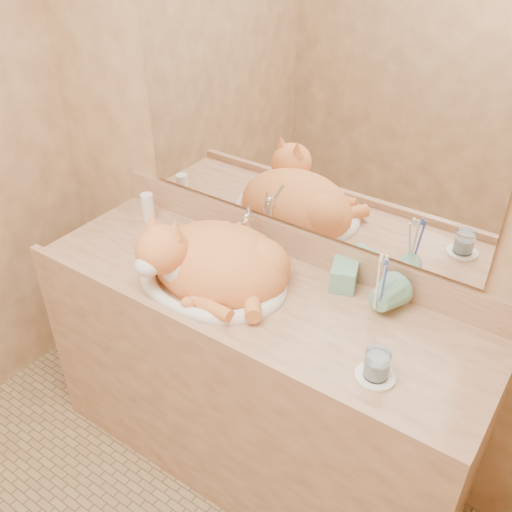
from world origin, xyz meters
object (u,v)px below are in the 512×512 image
Objects in this scene: cat at (212,259)px; sink_basin at (212,260)px; vanity_counter at (254,382)px; water_glass at (377,364)px; soap_dispenser at (343,273)px; toothbrush_cup at (378,304)px.

sink_basin is at bearing 135.02° from cat.
vanity_counter is 3.29× the size of cat.
cat is at bearing 171.47° from water_glass.
cat is 0.43m from soap_dispenser.
toothbrush_cup is 1.42× the size of water_glass.
soap_dispenser is 0.37m from water_glass.
vanity_counter is at bearing -162.95° from toothbrush_cup.
water_glass is (0.65, -0.10, -0.04)m from cat.
cat reaches higher than sink_basin.
vanity_counter is at bearing 8.63° from sink_basin.
sink_basin is 2.82× the size of soap_dispenser.
water_glass is (0.11, -0.24, -0.00)m from toothbrush_cup.
cat is 5.85× the size of water_glass.
vanity_counter is 0.63m from toothbrush_cup.
toothbrush_cup is 0.26m from water_glass.
soap_dispenser is at bearing 132.50° from water_glass.
toothbrush_cup is at bearing 114.49° from water_glass.
water_glass is at bearing -13.57° from vanity_counter.
sink_basin is 1.08× the size of cat.
toothbrush_cup is (0.54, 0.14, -0.03)m from cat.
sink_basin is 6.35× the size of water_glass.
soap_dispenser reaches higher than sink_basin.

